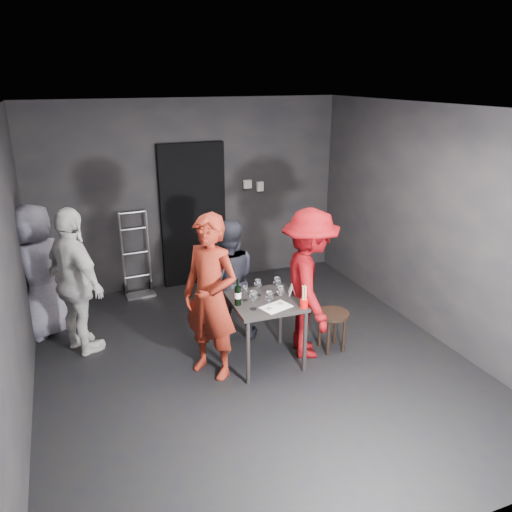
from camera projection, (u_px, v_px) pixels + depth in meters
name	position (u px, v px, depth m)	size (l,w,h in m)	color
floor	(253.00, 362.00, 5.50)	(4.50, 5.00, 0.02)	black
ceiling	(253.00, 108.00, 4.58)	(4.50, 5.00, 0.02)	silver
wall_back	(191.00, 195.00, 7.23)	(4.50, 0.04, 2.70)	black
wall_front	(410.00, 379.00, 2.85)	(4.50, 0.04, 2.70)	black
wall_left	(8.00, 278.00, 4.27)	(0.04, 5.00, 2.70)	black
wall_right	(433.00, 224.00, 5.81)	(0.04, 5.00, 2.70)	black
doorway	(193.00, 216.00, 7.28)	(0.95, 0.10, 2.10)	black
wallbox_upper	(247.00, 184.00, 7.44)	(0.12, 0.06, 0.12)	#B7B7B2
wallbox_lower	(260.00, 186.00, 7.53)	(0.10, 0.06, 0.14)	#B7B7B2
hand_truck	(138.00, 279.00, 7.16)	(0.41, 0.34, 1.22)	#B2B2B7
tasting_table	(265.00, 308.00, 5.30)	(0.72, 0.72, 0.75)	black
stool	(333.00, 319.00, 5.64)	(0.37, 0.37, 0.47)	black
server_red	(210.00, 285.00, 4.99)	(0.73, 0.48, 2.01)	maroon
woman_black	(228.00, 282.00, 5.83)	(0.68, 0.37, 1.40)	black
man_maroon	(309.00, 276.00, 5.40)	(1.22, 0.56, 1.88)	#6E060B
bystander_cream	(75.00, 274.00, 5.43)	(1.11, 0.53, 1.90)	silver
bystander_grey	(38.00, 266.00, 5.83)	(0.86, 0.47, 1.76)	slate
tasting_mat	(276.00, 307.00, 5.10)	(0.30, 0.20, 0.00)	white
wine_glass_a	(253.00, 299.00, 5.02)	(0.08, 0.08, 0.22)	white
wine_glass_b	(245.00, 293.00, 5.22)	(0.07, 0.07, 0.18)	white
wine_glass_c	(258.00, 287.00, 5.34)	(0.08, 0.08, 0.21)	white
wine_glass_d	(269.00, 299.00, 5.02)	(0.08, 0.08, 0.22)	white
wine_glass_e	(280.00, 294.00, 5.14)	(0.08, 0.08, 0.22)	white
wine_glass_f	(277.00, 285.00, 5.35)	(0.08, 0.08, 0.22)	white
wine_bottle	(238.00, 295.00, 5.12)	(0.07, 0.07, 0.28)	black
breadstick_cup	(304.00, 297.00, 5.06)	(0.08, 0.08, 0.26)	red
reserved_card	(291.00, 290.00, 5.38)	(0.09, 0.14, 0.11)	white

